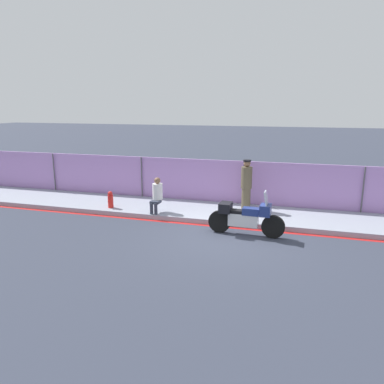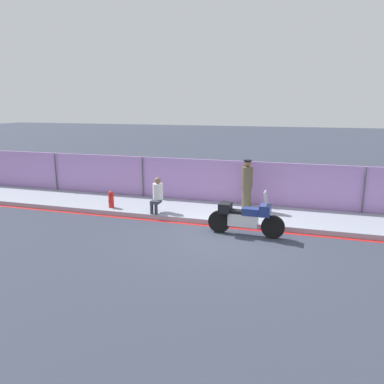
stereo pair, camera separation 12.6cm
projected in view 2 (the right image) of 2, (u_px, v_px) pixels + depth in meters
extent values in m
plane|color=#333847|center=(225.00, 238.00, 11.52)|extent=(120.00, 120.00, 0.00)
cube|color=#8E93A3|center=(238.00, 214.00, 13.65)|extent=(32.02, 2.47, 0.17)
cube|color=red|center=(231.00, 228.00, 12.44)|extent=(32.02, 0.18, 0.01)
cube|color=#AD7FC6|center=(244.00, 185.00, 14.69)|extent=(30.42, 0.08, 1.85)
cylinder|color=#4C4C51|center=(56.00, 174.00, 17.04)|extent=(0.05, 0.05, 1.85)
cylinder|color=#4C4C51|center=(143.00, 179.00, 15.82)|extent=(0.05, 0.05, 1.85)
cylinder|color=#4C4C51|center=(244.00, 185.00, 14.60)|extent=(0.05, 0.05, 1.85)
cylinder|color=#4C4C51|center=(364.00, 193.00, 13.38)|extent=(0.05, 0.05, 1.85)
cylinder|color=black|center=(273.00, 227.00, 11.40)|extent=(0.72, 0.16, 0.71)
cylinder|color=black|center=(219.00, 222.00, 11.93)|extent=(0.72, 0.16, 0.71)
cube|color=silver|center=(243.00, 220.00, 11.67)|extent=(0.94, 0.31, 0.41)
cube|color=navy|center=(251.00, 212.00, 11.52)|extent=(0.53, 0.33, 0.22)
cube|color=black|center=(240.00, 212.00, 11.64)|extent=(0.61, 0.30, 0.10)
cube|color=navy|center=(265.00, 210.00, 11.37)|extent=(0.34, 0.49, 0.34)
cube|color=silver|center=(266.00, 198.00, 11.28)|extent=(0.12, 0.42, 0.42)
cube|color=black|center=(225.00, 207.00, 11.76)|extent=(0.38, 0.52, 0.30)
cylinder|color=brown|center=(246.00, 198.00, 13.98)|extent=(0.33, 0.33, 0.79)
cylinder|color=brown|center=(247.00, 178.00, 13.80)|extent=(0.41, 0.41, 0.79)
sphere|color=brown|center=(248.00, 164.00, 13.68)|extent=(0.25, 0.25, 0.25)
cylinder|color=black|center=(248.00, 161.00, 13.66)|extent=(0.29, 0.29, 0.06)
cylinder|color=#2D3342|center=(152.00, 208.00, 13.35)|extent=(0.12, 0.12, 0.41)
cylinder|color=#2D3342|center=(156.00, 209.00, 13.31)|extent=(0.12, 0.12, 0.41)
cube|color=#2D3342|center=(156.00, 202.00, 13.47)|extent=(0.31, 0.41, 0.10)
cylinder|color=white|center=(158.00, 191.00, 13.59)|extent=(0.37, 0.37, 0.58)
sphere|color=brown|center=(158.00, 180.00, 13.49)|extent=(0.23, 0.23, 0.23)
cylinder|color=red|center=(111.00, 201.00, 14.21)|extent=(0.20, 0.20, 0.49)
sphere|color=red|center=(111.00, 193.00, 14.14)|extent=(0.18, 0.18, 0.18)
cylinder|color=red|center=(110.00, 201.00, 14.10)|extent=(0.07, 0.08, 0.07)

